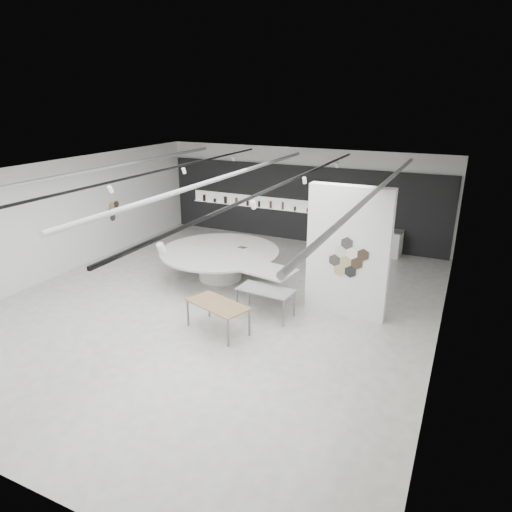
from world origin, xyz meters
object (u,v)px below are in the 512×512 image
at_px(display_island, 222,261).
at_px(sample_table_wood, 218,306).
at_px(kitchen_counter, 378,241).
at_px(partition_column, 348,253).
at_px(sample_table_stone, 266,292).

xyz_separation_m(display_island, sample_table_wood, (1.64, -3.12, 0.06)).
xyz_separation_m(display_island, kitchen_counter, (4.15, 4.78, -0.15)).
xyz_separation_m(partition_column, sample_table_wood, (-2.68, -2.35, -1.09)).
height_order(display_island, sample_table_stone, display_island).
xyz_separation_m(sample_table_wood, kitchen_counter, (2.51, 7.90, -0.21)).
bearing_deg(kitchen_counter, partition_column, -82.72).
relative_size(display_island, sample_table_stone, 3.33).
xyz_separation_m(sample_table_stone, kitchen_counter, (1.76, 6.58, -0.22)).
distance_m(sample_table_stone, kitchen_counter, 6.82).
height_order(display_island, sample_table_wood, display_island).
distance_m(partition_column, sample_table_wood, 3.73).
bearing_deg(sample_table_wood, display_island, 117.75).
height_order(display_island, kitchen_counter, kitchen_counter).
xyz_separation_m(partition_column, sample_table_stone, (-1.93, -1.03, -1.08)).
relative_size(display_island, sample_table_wood, 2.90).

